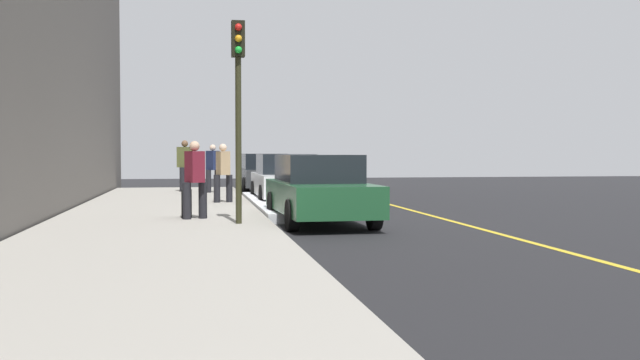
# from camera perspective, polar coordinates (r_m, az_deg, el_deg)

# --- Properties ---
(ground_plane) EXTENTS (56.00, 56.00, 0.00)m
(ground_plane) POSITION_cam_1_polar(r_m,az_deg,el_deg) (16.57, -0.75, -3.27)
(ground_plane) COLOR black
(sidewalk) EXTENTS (28.00, 4.60, 0.15)m
(sidewalk) POSITION_cam_1_polar(r_m,az_deg,el_deg) (16.38, -12.25, -3.12)
(sidewalk) COLOR #A39E93
(sidewalk) RESTS_ON ground
(lane_stripe_centre) EXTENTS (28.00, 0.14, 0.01)m
(lane_stripe_centre) POSITION_cam_1_polar(r_m,az_deg,el_deg) (17.35, 9.76, -3.04)
(lane_stripe_centre) COLOR gold
(lane_stripe_centre) RESTS_ON ground
(snow_bank_curb) EXTENTS (8.99, 0.56, 0.22)m
(snow_bank_curb) POSITION_cam_1_polar(r_m,az_deg,el_deg) (20.56, -4.46, -1.91)
(snow_bank_curb) COLOR white
(snow_bank_curb) RESTS_ON ground
(parked_car_charcoal) EXTENTS (4.28, 2.00, 1.51)m
(parked_car_charcoal) POSITION_cam_1_polar(r_m,az_deg,el_deg) (28.78, -4.36, 0.54)
(parked_car_charcoal) COLOR black
(parked_car_charcoal) RESTS_ON ground
(parked_car_white) EXTENTS (4.68, 1.91, 1.51)m
(parked_car_white) POSITION_cam_1_polar(r_m,az_deg,el_deg) (22.57, -2.64, 0.10)
(parked_car_white) COLOR black
(parked_car_white) RESTS_ON ground
(parked_car_green) EXTENTS (4.67, 2.00, 1.51)m
(parked_car_green) POSITION_cam_1_polar(r_m,az_deg,el_deg) (16.18, -0.06, -0.71)
(parked_car_green) COLOR black
(parked_car_green) RESTS_ON ground
(pedestrian_navy_coat) EXTENTS (0.54, 0.49, 1.69)m
(pedestrian_navy_coat) POSITION_cam_1_polar(r_m,az_deg,el_deg) (26.28, -8.28, 1.01)
(pedestrian_navy_coat) COLOR black
(pedestrian_navy_coat) RESTS_ON sidewalk
(pedestrian_olive_coat) EXTENTS (0.57, 0.59, 1.85)m
(pedestrian_olive_coat) POSITION_cam_1_polar(r_m,az_deg,el_deg) (27.22, -10.39, 1.22)
(pedestrian_olive_coat) COLOR black
(pedestrian_olive_coat) RESTS_ON sidewalk
(pedestrian_burgundy_coat) EXTENTS (0.52, 0.52, 1.66)m
(pedestrian_burgundy_coat) POSITION_cam_1_polar(r_m,az_deg,el_deg) (15.89, -9.65, 0.20)
(pedestrian_burgundy_coat) COLOR black
(pedestrian_burgundy_coat) RESTS_ON sidewalk
(pedestrian_tan_coat) EXTENTS (0.51, 0.53, 1.66)m
(pedestrian_tan_coat) POSITION_cam_1_polar(r_m,az_deg,el_deg) (21.03, -7.49, 0.69)
(pedestrian_tan_coat) COLOR black
(pedestrian_tan_coat) RESTS_ON sidewalk
(traffic_light_pole) EXTENTS (0.35, 0.26, 4.00)m
(traffic_light_pole) POSITION_cam_1_polar(r_m,az_deg,el_deg) (14.76, -6.33, 7.23)
(traffic_light_pole) COLOR #2D2D19
(traffic_light_pole) RESTS_ON sidewalk
(rolling_suitcase) EXTENTS (0.34, 0.22, 0.96)m
(rolling_suitcase) POSITION_cam_1_polar(r_m,az_deg,el_deg) (16.32, -10.26, -1.78)
(rolling_suitcase) COLOR black
(rolling_suitcase) RESTS_ON sidewalk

